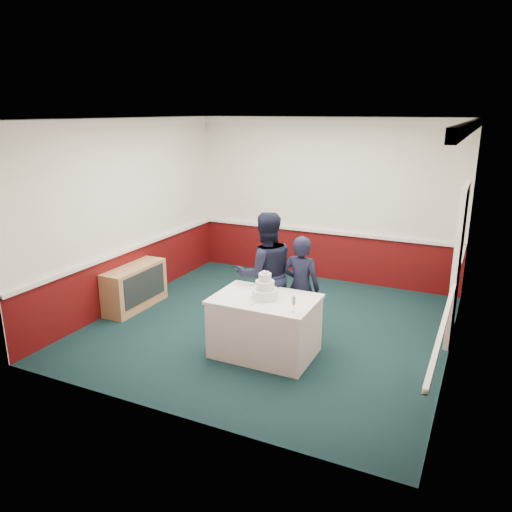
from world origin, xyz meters
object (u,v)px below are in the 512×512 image
at_px(cake_table, 265,326).
at_px(person_woman, 301,288).
at_px(wedding_cake, 265,290).
at_px(person_man, 265,274).
at_px(cake_knife, 256,302).
at_px(champagne_flute, 294,301).
at_px(sideboard, 135,287).

bearing_deg(cake_table, person_woman, 70.81).
relative_size(wedding_cake, person_man, 0.20).
distance_m(wedding_cake, cake_knife, 0.23).
height_order(champagne_flute, person_man, person_man).
xyz_separation_m(champagne_flute, person_woman, (-0.26, 0.96, -0.19)).
bearing_deg(cake_knife, cake_table, 95.18).
height_order(champagne_flute, person_woman, person_woman).
xyz_separation_m(sideboard, champagne_flute, (3.07, -0.86, 0.58)).
distance_m(wedding_cake, person_man, 0.66).
xyz_separation_m(sideboard, person_man, (2.31, 0.03, 0.54)).
distance_m(person_man, person_woman, 0.53).
distance_m(cake_table, cake_knife, 0.44).
bearing_deg(person_man, sideboard, -36.42).
xyz_separation_m(sideboard, cake_knife, (2.54, -0.78, 0.44)).
bearing_deg(person_woman, cake_knife, 72.08).
xyz_separation_m(cake_table, cake_knife, (-0.03, -0.20, 0.39)).
bearing_deg(champagne_flute, person_woman, 105.26).
height_order(sideboard, person_woman, person_woman).
bearing_deg(sideboard, wedding_cake, -12.61).
height_order(wedding_cake, person_woman, person_woman).
distance_m(cake_table, champagne_flute, 0.78).
height_order(sideboard, champagne_flute, champagne_flute).
xyz_separation_m(wedding_cake, person_man, (-0.27, 0.61, -0.01)).
bearing_deg(wedding_cake, person_woman, 70.81).
height_order(sideboard, person_man, person_man).
bearing_deg(person_woman, sideboard, 1.12).
distance_m(sideboard, cake_table, 2.64).
relative_size(champagne_flute, person_man, 0.12).
xyz_separation_m(wedding_cake, person_woman, (0.24, 0.68, -0.16)).
bearing_deg(person_woman, cake_table, 69.75).
bearing_deg(champagne_flute, wedding_cake, 150.75).
distance_m(champagne_flute, person_woman, 1.01).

